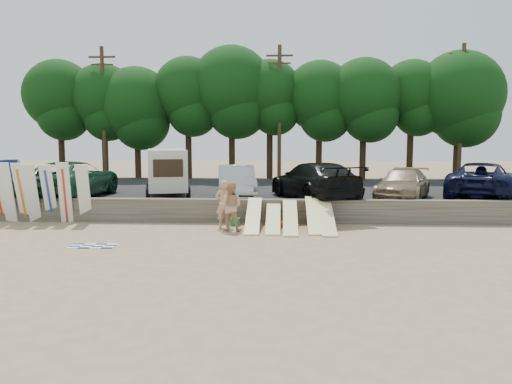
{
  "coord_description": "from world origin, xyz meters",
  "views": [
    {
      "loc": [
        2.07,
        -17.87,
        3.59
      ],
      "look_at": [
        1.06,
        3.0,
        1.3
      ],
      "focal_mm": 35.0,
      "sensor_mm": 36.0,
      "label": 1
    }
  ],
  "objects_px": {
    "car_3": "(314,181)",
    "car_4": "(403,184)",
    "car_2": "(236,182)",
    "cooler": "(235,222)",
    "car_1": "(72,179)",
    "beachgoer_b": "(230,206)",
    "box_trailer": "(167,170)",
    "car_5": "(481,180)",
    "beachgoer_a": "(224,204)"
  },
  "relations": [
    {
      "from": "car_2",
      "to": "cooler",
      "type": "bearing_deg",
      "value": -93.34
    },
    {
      "from": "car_2",
      "to": "beachgoer_a",
      "type": "relative_size",
      "value": 2.51
    },
    {
      "from": "beachgoer_a",
      "to": "cooler",
      "type": "height_order",
      "value": "beachgoer_a"
    },
    {
      "from": "car_2",
      "to": "car_3",
      "type": "bearing_deg",
      "value": -11.07
    },
    {
      "from": "car_3",
      "to": "beachgoer_a",
      "type": "xyz_separation_m",
      "value": [
        -3.82,
        -3.7,
        -0.62
      ]
    },
    {
      "from": "car_5",
      "to": "car_3",
      "type": "bearing_deg",
      "value": 31.24
    },
    {
      "from": "car_3",
      "to": "beachgoer_a",
      "type": "relative_size",
      "value": 3.17
    },
    {
      "from": "beachgoer_a",
      "to": "cooler",
      "type": "xyz_separation_m",
      "value": [
        0.39,
        0.53,
        -0.79
      ]
    },
    {
      "from": "car_1",
      "to": "beachgoer_a",
      "type": "bearing_deg",
      "value": 155.05
    },
    {
      "from": "car_3",
      "to": "car_5",
      "type": "xyz_separation_m",
      "value": [
        8.01,
        0.95,
        -0.02
      ]
    },
    {
      "from": "box_trailer",
      "to": "cooler",
      "type": "relative_size",
      "value": 10.4
    },
    {
      "from": "car_5",
      "to": "beachgoer_b",
      "type": "distance_m",
      "value": 12.68
    },
    {
      "from": "car_1",
      "to": "car_2",
      "type": "height_order",
      "value": "car_1"
    },
    {
      "from": "car_3",
      "to": "car_4",
      "type": "xyz_separation_m",
      "value": [
        4.12,
        0.13,
        -0.16
      ]
    },
    {
      "from": "beachgoer_a",
      "to": "car_5",
      "type": "bearing_deg",
      "value": -160.86
    },
    {
      "from": "box_trailer",
      "to": "car_3",
      "type": "height_order",
      "value": "box_trailer"
    },
    {
      "from": "car_3",
      "to": "beachgoer_a",
      "type": "height_order",
      "value": "car_3"
    },
    {
      "from": "box_trailer",
      "to": "beachgoer_b",
      "type": "distance_m",
      "value": 6.67
    },
    {
      "from": "beachgoer_b",
      "to": "car_4",
      "type": "bearing_deg",
      "value": -141.36
    },
    {
      "from": "beachgoer_b",
      "to": "cooler",
      "type": "distance_m",
      "value": 1.38
    },
    {
      "from": "cooler",
      "to": "car_1",
      "type": "bearing_deg",
      "value": 157.02
    },
    {
      "from": "box_trailer",
      "to": "car_5",
      "type": "xyz_separation_m",
      "value": [
        15.22,
        -0.2,
        -0.44
      ]
    },
    {
      "from": "car_4",
      "to": "cooler",
      "type": "height_order",
      "value": "car_4"
    },
    {
      "from": "cooler",
      "to": "car_3",
      "type": "bearing_deg",
      "value": 42.55
    },
    {
      "from": "car_2",
      "to": "beachgoer_b",
      "type": "xyz_separation_m",
      "value": [
        0.17,
        -4.52,
        -0.54
      ]
    },
    {
      "from": "car_3",
      "to": "car_1",
      "type": "bearing_deg",
      "value": -23.33
    },
    {
      "from": "box_trailer",
      "to": "beachgoer_a",
      "type": "bearing_deg",
      "value": -69.52
    },
    {
      "from": "car_2",
      "to": "cooler",
      "type": "height_order",
      "value": "car_2"
    },
    {
      "from": "beachgoer_a",
      "to": "beachgoer_b",
      "type": "height_order",
      "value": "beachgoer_a"
    },
    {
      "from": "car_5",
      "to": "beachgoer_a",
      "type": "distance_m",
      "value": 12.74
    },
    {
      "from": "car_1",
      "to": "car_3",
      "type": "xyz_separation_m",
      "value": [
        11.69,
        -0.3,
        -0.0
      ]
    },
    {
      "from": "car_1",
      "to": "cooler",
      "type": "relative_size",
      "value": 16.67
    },
    {
      "from": "car_5",
      "to": "beachgoer_b",
      "type": "xyz_separation_m",
      "value": [
        -11.53,
        -5.26,
        -0.61
      ]
    },
    {
      "from": "box_trailer",
      "to": "car_5",
      "type": "height_order",
      "value": "box_trailer"
    },
    {
      "from": "car_5",
      "to": "cooler",
      "type": "bearing_deg",
      "value": 44.27
    },
    {
      "from": "car_4",
      "to": "car_5",
      "type": "height_order",
      "value": "car_5"
    },
    {
      "from": "car_4",
      "to": "beachgoer_a",
      "type": "relative_size",
      "value": 2.59
    },
    {
      "from": "car_4",
      "to": "box_trailer",
      "type": "bearing_deg",
      "value": -162.33
    },
    {
      "from": "car_1",
      "to": "beachgoer_b",
      "type": "relative_size",
      "value": 3.34
    },
    {
      "from": "car_2",
      "to": "beachgoer_a",
      "type": "xyz_separation_m",
      "value": [
        -0.14,
        -3.92,
        -0.53
      ]
    },
    {
      "from": "car_5",
      "to": "cooler",
      "type": "xyz_separation_m",
      "value": [
        -11.44,
        -4.12,
        -1.4
      ]
    },
    {
      "from": "car_5",
      "to": "beachgoer_b",
      "type": "bearing_deg",
      "value": 48.97
    },
    {
      "from": "car_3",
      "to": "cooler",
      "type": "distance_m",
      "value": 4.88
    },
    {
      "from": "car_1",
      "to": "car_5",
      "type": "distance_m",
      "value": 19.72
    },
    {
      "from": "box_trailer",
      "to": "car_2",
      "type": "relative_size",
      "value": 0.82
    },
    {
      "from": "car_3",
      "to": "car_4",
      "type": "distance_m",
      "value": 4.12
    },
    {
      "from": "car_4",
      "to": "beachgoer_a",
      "type": "height_order",
      "value": "car_4"
    },
    {
      "from": "box_trailer",
      "to": "beachgoer_b",
      "type": "xyz_separation_m",
      "value": [
        3.69,
        -5.46,
        -1.04
      ]
    },
    {
      "from": "beachgoer_a",
      "to": "beachgoer_b",
      "type": "relative_size",
      "value": 1.01
    },
    {
      "from": "beachgoer_a",
      "to": "cooler",
      "type": "distance_m",
      "value": 1.03
    }
  ]
}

